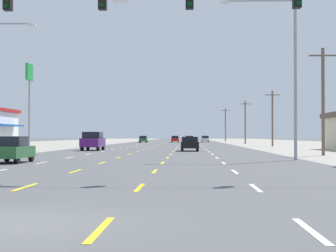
{
  "coord_description": "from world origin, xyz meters",
  "views": [
    {
      "loc": [
        3.23,
        -9.78,
        1.58
      ],
      "look_at": [
        0.29,
        70.4,
        2.97
      ],
      "focal_mm": 59.31,
      "sensor_mm": 36.0,
      "label": 1
    }
  ],
  "objects_px": {
    "suv_far_left_mid": "(93,141)",
    "hatchback_center_turn_farther": "(175,139)",
    "hatchback_far_left_nearest": "(11,149)",
    "pole_sign_left_row_1": "(29,84)",
    "hatchback_far_left_far": "(143,139)",
    "hatchback_far_right_farthest": "(205,139)",
    "streetlight_right_row_0": "(287,65)",
    "sedan_inner_right_near": "(190,144)",
    "hatchback_inner_right_midfar": "(189,140)"
  },
  "relations": [
    {
      "from": "hatchback_inner_right_midfar",
      "to": "hatchback_center_turn_farther",
      "type": "xyz_separation_m",
      "value": [
        -3.26,
        15.48,
        0.0
      ]
    },
    {
      "from": "hatchback_far_right_farthest",
      "to": "pole_sign_left_row_1",
      "type": "distance_m",
      "value": 74.53
    },
    {
      "from": "hatchback_inner_right_midfar",
      "to": "streetlight_right_row_0",
      "type": "relative_size",
      "value": 0.37
    },
    {
      "from": "suv_far_left_mid",
      "to": "hatchback_far_left_nearest",
      "type": "bearing_deg",
      "value": -90.14
    },
    {
      "from": "suv_far_left_mid",
      "to": "hatchback_inner_right_midfar",
      "type": "bearing_deg",
      "value": 79.03
    },
    {
      "from": "hatchback_center_turn_farther",
      "to": "hatchback_inner_right_midfar",
      "type": "bearing_deg",
      "value": -78.09
    },
    {
      "from": "hatchback_far_left_nearest",
      "to": "streetlight_right_row_0",
      "type": "bearing_deg",
      "value": 14.23
    },
    {
      "from": "hatchback_far_left_far",
      "to": "streetlight_right_row_0",
      "type": "bearing_deg",
      "value": -79.43
    },
    {
      "from": "sedan_inner_right_near",
      "to": "hatchback_far_right_farthest",
      "type": "xyz_separation_m",
      "value": [
        3.84,
        75.66,
        0.03
      ]
    },
    {
      "from": "hatchback_inner_right_midfar",
      "to": "hatchback_far_right_farthest",
      "type": "xyz_separation_m",
      "value": [
        3.78,
        19.77,
        0.0
      ]
    },
    {
      "from": "hatchback_far_left_nearest",
      "to": "suv_far_left_mid",
      "type": "relative_size",
      "value": 0.8
    },
    {
      "from": "suv_far_left_mid",
      "to": "streetlight_right_row_0",
      "type": "height_order",
      "value": "streetlight_right_row_0"
    },
    {
      "from": "suv_far_left_mid",
      "to": "hatchback_center_turn_farther",
      "type": "bearing_deg",
      "value": 84.1
    },
    {
      "from": "hatchback_far_left_far",
      "to": "pole_sign_left_row_1",
      "type": "xyz_separation_m",
      "value": [
        -7.65,
        -63.5,
        6.57
      ]
    },
    {
      "from": "hatchback_center_turn_farther",
      "to": "hatchback_far_right_farthest",
      "type": "bearing_deg",
      "value": 31.39
    },
    {
      "from": "sedan_inner_right_near",
      "to": "hatchback_inner_right_midfar",
      "type": "relative_size",
      "value": 1.15
    },
    {
      "from": "streetlight_right_row_0",
      "to": "hatchback_far_right_farthest",
      "type": "bearing_deg",
      "value": 91.44
    },
    {
      "from": "hatchback_center_turn_farther",
      "to": "pole_sign_left_row_1",
      "type": "height_order",
      "value": "pole_sign_left_row_1"
    },
    {
      "from": "hatchback_far_left_far",
      "to": "hatchback_center_turn_farther",
      "type": "bearing_deg",
      "value": 24.02
    },
    {
      "from": "hatchback_far_left_nearest",
      "to": "hatchback_center_turn_farther",
      "type": "relative_size",
      "value": 1.0
    },
    {
      "from": "hatchback_far_left_nearest",
      "to": "streetlight_right_row_0",
      "type": "relative_size",
      "value": 0.37
    },
    {
      "from": "hatchback_far_left_far",
      "to": "pole_sign_left_row_1",
      "type": "relative_size",
      "value": 0.41
    },
    {
      "from": "hatchback_far_left_nearest",
      "to": "sedan_inner_right_near",
      "type": "distance_m",
      "value": 26.95
    },
    {
      "from": "suv_far_left_mid",
      "to": "hatchback_center_turn_farther",
      "type": "relative_size",
      "value": 1.26
    },
    {
      "from": "suv_far_left_mid",
      "to": "pole_sign_left_row_1",
      "type": "xyz_separation_m",
      "value": [
        -7.62,
        2.51,
        6.32
      ]
    },
    {
      "from": "hatchback_center_turn_farther",
      "to": "hatchback_far_right_farthest",
      "type": "xyz_separation_m",
      "value": [
        7.04,
        4.3,
        0.0
      ]
    },
    {
      "from": "hatchback_far_left_nearest",
      "to": "pole_sign_left_row_1",
      "type": "bearing_deg",
      "value": 104.33
    },
    {
      "from": "hatchback_center_turn_farther",
      "to": "streetlight_right_row_0",
      "type": "distance_m",
      "value": 92.63
    },
    {
      "from": "suv_far_left_mid",
      "to": "streetlight_right_row_0",
      "type": "relative_size",
      "value": 0.46
    },
    {
      "from": "suv_far_left_mid",
      "to": "streetlight_right_row_0",
      "type": "xyz_separation_m",
      "value": [
        16.61,
        -22.81,
        5.15
      ]
    },
    {
      "from": "hatchback_far_left_far",
      "to": "streetlight_right_row_0",
      "type": "xyz_separation_m",
      "value": [
        16.58,
        -88.82,
        5.39
      ]
    },
    {
      "from": "hatchback_far_left_far",
      "to": "streetlight_right_row_0",
      "type": "relative_size",
      "value": 0.37
    },
    {
      "from": "sedan_inner_right_near",
      "to": "pole_sign_left_row_1",
      "type": "bearing_deg",
      "value": 165.36
    },
    {
      "from": "hatchback_far_left_nearest",
      "to": "hatchback_inner_right_midfar",
      "type": "bearing_deg",
      "value": 82.61
    },
    {
      "from": "suv_far_left_mid",
      "to": "hatchback_far_left_far",
      "type": "relative_size",
      "value": 1.26
    },
    {
      "from": "hatchback_center_turn_farther",
      "to": "pole_sign_left_row_1",
      "type": "relative_size",
      "value": 0.41
    },
    {
      "from": "sedan_inner_right_near",
      "to": "hatchback_far_right_farthest",
      "type": "height_order",
      "value": "hatchback_far_right_farthest"
    },
    {
      "from": "hatchback_far_left_nearest",
      "to": "sedan_inner_right_near",
      "type": "xyz_separation_m",
      "value": [
        10.42,
        24.85,
        -0.03
      ]
    },
    {
      "from": "hatchback_far_right_farthest",
      "to": "pole_sign_left_row_1",
      "type": "height_order",
      "value": "pole_sign_left_row_1"
    },
    {
      "from": "suv_far_left_mid",
      "to": "hatchback_far_right_farthest",
      "type": "bearing_deg",
      "value": 79.07
    },
    {
      "from": "hatchback_far_right_farthest",
      "to": "streetlight_right_row_0",
      "type": "height_order",
      "value": "streetlight_right_row_0"
    },
    {
      "from": "hatchback_far_right_farthest",
      "to": "hatchback_far_left_nearest",
      "type": "bearing_deg",
      "value": -98.07
    },
    {
      "from": "sedan_inner_right_near",
      "to": "pole_sign_left_row_1",
      "type": "relative_size",
      "value": 0.47
    },
    {
      "from": "sedan_inner_right_near",
      "to": "pole_sign_left_row_1",
      "type": "xyz_separation_m",
      "value": [
        -17.97,
        4.69,
        6.6
      ]
    },
    {
      "from": "pole_sign_left_row_1",
      "to": "hatchback_far_left_nearest",
      "type": "bearing_deg",
      "value": -75.67
    },
    {
      "from": "sedan_inner_right_near",
      "to": "suv_far_left_mid",
      "type": "distance_m",
      "value": 10.58
    },
    {
      "from": "suv_far_left_mid",
      "to": "pole_sign_left_row_1",
      "type": "distance_m",
      "value": 10.21
    },
    {
      "from": "hatchback_inner_right_midfar",
      "to": "streetlight_right_row_0",
      "type": "bearing_deg",
      "value": -85.37
    },
    {
      "from": "hatchback_far_left_nearest",
      "to": "hatchback_far_left_far",
      "type": "xyz_separation_m",
      "value": [
        0.1,
        93.04,
        0.0
      ]
    },
    {
      "from": "hatchback_inner_right_midfar",
      "to": "pole_sign_left_row_1",
      "type": "distance_m",
      "value": 54.67
    }
  ]
}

